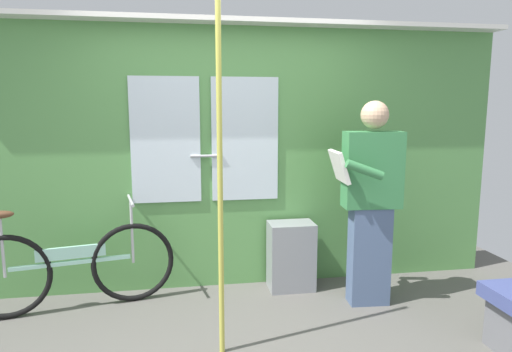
% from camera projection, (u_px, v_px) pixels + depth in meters
% --- Properties ---
extents(train_door_wall, '(5.09, 0.28, 2.39)m').
position_uv_depth(train_door_wall, '(227.00, 152.00, 4.06)').
color(train_door_wall, '#56934C').
rests_on(train_door_wall, ground_plane).
extents(bicycle_near_door, '(1.63, 0.49, 0.89)m').
position_uv_depth(bicycle_near_door, '(71.00, 267.00, 3.64)').
color(bicycle_near_door, black).
rests_on(bicycle_near_door, ground_plane).
extents(passenger_reading_newspaper, '(0.59, 0.51, 1.70)m').
position_uv_depth(passenger_reading_newspaper, '(370.00, 199.00, 3.69)').
color(passenger_reading_newspaper, slate).
rests_on(passenger_reading_newspaper, ground_plane).
extents(trash_bin_by_wall, '(0.41, 0.28, 0.62)m').
position_uv_depth(trash_bin_by_wall, '(291.00, 256.00, 4.09)').
color(trash_bin_by_wall, gray).
rests_on(trash_bin_by_wall, ground_plane).
extents(handrail_pole, '(0.04, 0.04, 2.35)m').
position_uv_depth(handrail_pole, '(220.00, 182.00, 2.88)').
color(handrail_pole, '#C6C14C').
rests_on(handrail_pole, ground_plane).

